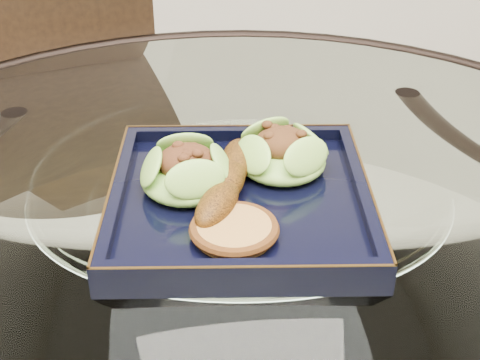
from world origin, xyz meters
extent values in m
cylinder|color=white|center=(0.00, 0.00, 0.76)|extent=(1.10, 1.10, 0.01)
torus|color=black|center=(0.00, 0.00, 0.76)|extent=(1.13, 1.13, 0.02)
cylinder|color=black|center=(0.28, 0.28, 0.38)|extent=(0.04, 0.04, 0.75)
cylinder|color=black|center=(-0.28, 0.28, 0.38)|extent=(0.04, 0.04, 0.75)
cube|color=black|center=(-0.22, 0.40, 0.44)|extent=(0.49, 0.49, 0.04)
cube|color=black|center=(-0.27, 0.57, 0.70)|extent=(0.37, 0.13, 0.43)
cylinder|color=black|center=(-0.43, 0.52, 0.21)|extent=(0.03, 0.03, 0.42)
cylinder|color=black|center=(-0.10, 0.61, 0.21)|extent=(0.03, 0.03, 0.42)
cube|color=black|center=(0.00, 0.00, 0.77)|extent=(0.30, 0.30, 0.02)
ellipsoid|color=#629D2D|center=(-0.05, 0.02, 0.80)|extent=(0.13, 0.13, 0.04)
ellipsoid|color=#6B9D2D|center=(0.05, 0.05, 0.80)|extent=(0.10, 0.10, 0.04)
ellipsoid|color=#66380A|center=(-0.01, 0.00, 0.80)|extent=(0.09, 0.17, 0.03)
cylinder|color=#B2773B|center=(-0.01, -0.07, 0.79)|extent=(0.08, 0.08, 0.01)
camera|label=1|loc=(-0.07, -0.58, 1.17)|focal=50.00mm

